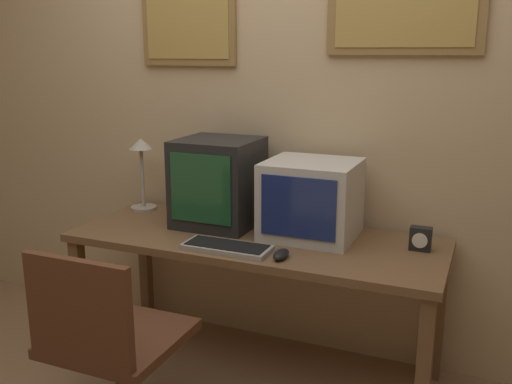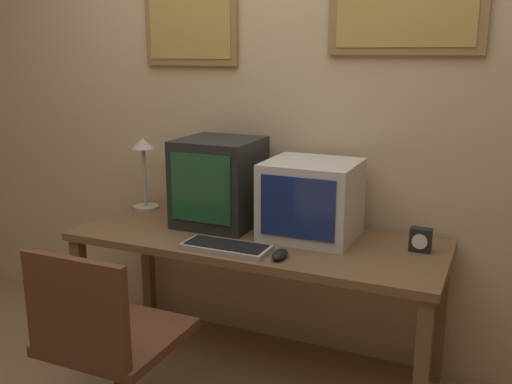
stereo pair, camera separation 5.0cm
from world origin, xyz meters
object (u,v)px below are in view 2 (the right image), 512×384
(keyboard_main, at_px, (226,247))
(monitor_left, at_px, (219,182))
(monitor_right, at_px, (311,199))
(desk_lamp, at_px, (144,162))
(mouse_near_keyboard, at_px, (280,254))
(desk_clock, at_px, (421,240))
(office_chair, at_px, (110,361))

(keyboard_main, bearing_deg, monitor_left, 121.72)
(monitor_left, distance_m, monitor_right, 0.48)
(monitor_right, bearing_deg, monitor_left, 179.81)
(monitor_left, bearing_deg, monitor_right, -0.19)
(monitor_right, xyz_separation_m, desk_lamp, (-0.98, 0.08, 0.08))
(monitor_left, distance_m, mouse_near_keyboard, 0.60)
(mouse_near_keyboard, xyz_separation_m, desk_lamp, (-0.96, 0.42, 0.24))
(desk_clock, bearing_deg, keyboard_main, -157.31)
(monitor_right, height_order, mouse_near_keyboard, monitor_right)
(monitor_left, height_order, mouse_near_keyboard, monitor_left)
(monitor_right, relative_size, mouse_near_keyboard, 3.55)
(keyboard_main, height_order, desk_lamp, desk_lamp)
(keyboard_main, xyz_separation_m, office_chair, (-0.26, -0.50, -0.35))
(keyboard_main, height_order, office_chair, office_chair)
(mouse_near_keyboard, bearing_deg, office_chair, -136.03)
(monitor_left, distance_m, keyboard_main, 0.44)
(desk_lamp, bearing_deg, monitor_left, -9.40)
(monitor_right, distance_m, desk_lamp, 0.99)
(desk_clock, relative_size, office_chair, 0.12)
(monitor_left, distance_m, office_chair, 1.00)
(monitor_left, distance_m, desk_clock, 0.99)
(keyboard_main, xyz_separation_m, desk_clock, (0.77, 0.32, 0.04))
(desk_clock, height_order, desk_lamp, desk_lamp)
(keyboard_main, bearing_deg, monitor_right, 50.06)
(monitor_left, relative_size, desk_clock, 4.11)
(monitor_right, bearing_deg, office_chair, -122.68)
(monitor_left, bearing_deg, office_chair, -93.66)
(monitor_right, xyz_separation_m, mouse_near_keyboard, (-0.02, -0.34, -0.16))
(office_chair, bearing_deg, mouse_near_keyboard, 43.97)
(monitor_right, distance_m, mouse_near_keyboard, 0.37)
(desk_lamp, relative_size, office_chair, 0.46)
(desk_clock, bearing_deg, mouse_near_keyboard, -147.46)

